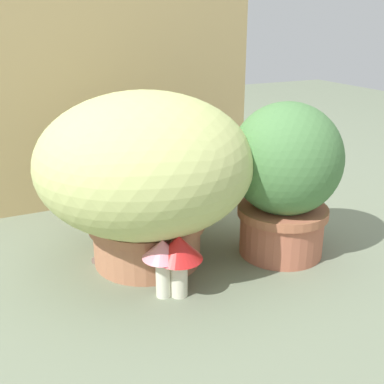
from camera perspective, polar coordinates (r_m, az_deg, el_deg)
ground_plane at (r=1.37m, az=-3.57°, el=-8.29°), size 6.00×6.00×0.00m
cardboard_backdrop at (r=1.75m, az=-9.19°, el=11.72°), size 1.05×0.03×0.80m
grass_planter at (r=1.29m, az=-5.52°, el=2.52°), size 0.57×0.57×0.47m
leafy_planter at (r=1.36m, az=10.81°, el=1.82°), size 0.31×0.31×0.43m
cat at (r=1.47m, az=-4.84°, el=-0.93°), size 0.37×0.29×0.32m
mushroom_ornament_red at (r=1.17m, az=-1.55°, el=-7.08°), size 0.12×0.12×0.16m
mushroom_ornament_pink at (r=1.17m, az=-3.43°, el=-7.42°), size 0.10×0.10×0.15m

